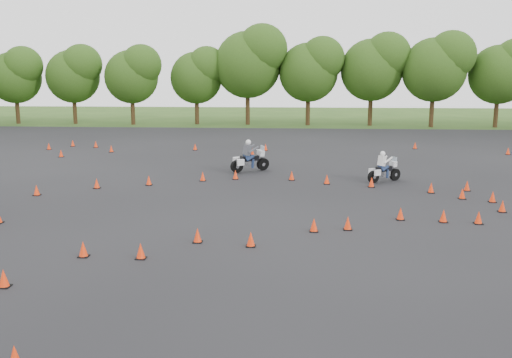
{
  "coord_description": "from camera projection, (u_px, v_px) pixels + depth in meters",
  "views": [
    {
      "loc": [
        1.57,
        -18.19,
        5.4
      ],
      "look_at": [
        0.0,
        4.0,
        1.2
      ],
      "focal_mm": 40.0,
      "sensor_mm": 36.0,
      "label": 1
    }
  ],
  "objects": [
    {
      "name": "rider_grey",
      "position": [
        250.0,
        155.0,
        31.12
      ],
      "size": [
        2.33,
        1.88,
        1.79
      ],
      "primitive_type": null,
      "rotation": [
        0.0,
        0.0,
        0.59
      ],
      "color": "#44464D",
      "rests_on": "ground"
    },
    {
      "name": "treeline",
      "position": [
        315.0,
        80.0,
        52.42
      ],
      "size": [
        87.16,
        32.39,
        10.86
      ],
      "color": "#294714",
      "rests_on": "ground"
    },
    {
      "name": "ground",
      "position": [
        248.0,
        237.0,
        18.94
      ],
      "size": [
        140.0,
        140.0,
        0.0
      ],
      "primitive_type": "plane",
      "color": "#2D5119",
      "rests_on": "ground"
    },
    {
      "name": "rider_white",
      "position": [
        385.0,
        166.0,
        28.27
      ],
      "size": [
        2.01,
        1.62,
        1.54
      ],
      "primitive_type": null,
      "rotation": [
        0.0,
        0.0,
        0.58
      ],
      "color": "silver",
      "rests_on": "ground"
    },
    {
      "name": "asphalt_pad",
      "position": [
        259.0,
        197.0,
        24.82
      ],
      "size": [
        62.0,
        62.0,
        0.0
      ],
      "primitive_type": "plane",
      "color": "black",
      "rests_on": "ground"
    },
    {
      "name": "traffic_cones",
      "position": [
        266.0,
        196.0,
        24.08
      ],
      "size": [
        36.75,
        33.13,
        0.45
      ],
      "color": "#FB330A",
      "rests_on": "asphalt_pad"
    }
  ]
}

